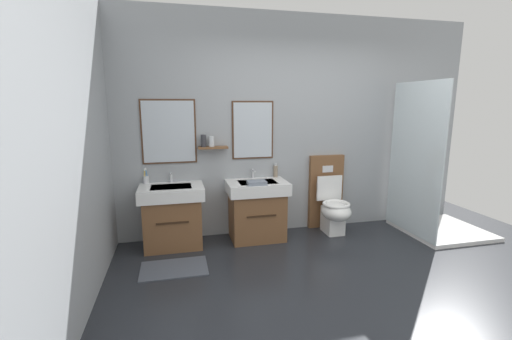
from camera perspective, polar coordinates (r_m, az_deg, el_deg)
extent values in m
cube|color=#23262B|center=(3.40, 17.23, -20.19)|extent=(6.02, 4.97, 0.10)
cube|color=#999EA3|center=(4.58, 6.60, 7.31)|extent=(4.82, 0.12, 2.79)
cube|color=#4C301E|center=(4.25, -14.30, 6.19)|extent=(0.64, 0.02, 0.77)
cube|color=silver|center=(4.24, -14.30, 6.18)|extent=(0.60, 0.01, 0.73)
cube|color=#4C301E|center=(4.35, -0.55, 6.64)|extent=(0.53, 0.02, 0.73)
cube|color=silver|center=(4.34, -0.52, 6.63)|extent=(0.49, 0.01, 0.69)
cube|color=brown|center=(4.22, -7.16, 3.72)|extent=(0.36, 0.14, 0.02)
cylinder|color=#333338|center=(4.20, -8.72, 4.83)|extent=(0.07, 0.07, 0.15)
cylinder|color=silver|center=(4.20, -7.41, 4.71)|extent=(0.07, 0.07, 0.13)
cube|color=#999EA3|center=(2.61, -30.96, 3.10)|extent=(0.12, 3.77, 2.79)
cube|color=#474C56|center=(3.79, -13.45, -15.62)|extent=(0.68, 0.44, 0.01)
cube|color=brown|center=(4.24, -13.65, -8.38)|extent=(0.65, 0.48, 0.60)
cube|color=#342214|center=(3.99, -13.70, -8.56)|extent=(0.36, 0.01, 0.02)
cube|color=white|center=(4.14, -13.88, -3.55)|extent=(0.74, 0.53, 0.14)
cube|color=silver|center=(4.10, -13.92, -2.88)|extent=(0.46, 0.29, 0.03)
cylinder|color=silver|center=(4.32, -13.95, -1.21)|extent=(0.03, 0.03, 0.11)
cylinder|color=silver|center=(4.26, -13.98, -0.74)|extent=(0.02, 0.11, 0.02)
cube|color=brown|center=(4.35, 0.13, -7.57)|extent=(0.65, 0.48, 0.60)
cube|color=#342214|center=(4.10, 0.94, -7.68)|extent=(0.36, 0.01, 0.02)
cube|color=white|center=(4.25, 0.13, -2.84)|extent=(0.74, 0.53, 0.14)
cube|color=silver|center=(4.21, 0.23, -2.19)|extent=(0.46, 0.29, 0.03)
cylinder|color=silver|center=(4.43, -0.52, -0.60)|extent=(0.03, 0.03, 0.11)
cylinder|color=silver|center=(4.37, -0.36, -0.12)|extent=(0.02, 0.11, 0.02)
cube|color=brown|center=(4.81, 11.42, -3.46)|extent=(0.48, 0.10, 1.00)
cube|color=silver|center=(4.70, 11.84, 0.17)|extent=(0.15, 0.01, 0.09)
cube|color=white|center=(4.68, 12.63, -8.15)|extent=(0.22, 0.30, 0.34)
ellipsoid|color=white|center=(4.56, 13.15, -6.68)|extent=(0.37, 0.46, 0.24)
torus|color=white|center=(4.54, 13.20, -5.54)|extent=(0.35, 0.35, 0.04)
cube|color=white|center=(4.69, 12.09, -2.94)|extent=(0.35, 0.03, 0.33)
cylinder|color=silver|center=(4.31, -17.80, -1.56)|extent=(0.07, 0.07, 0.09)
cylinder|color=#2D84DB|center=(4.30, -17.67, -0.88)|extent=(0.03, 0.02, 0.16)
cube|color=white|center=(4.29, -17.87, 0.17)|extent=(0.02, 0.02, 0.03)
cylinder|color=yellow|center=(4.30, -18.08, -0.95)|extent=(0.03, 0.02, 0.15)
cube|color=white|center=(4.29, -18.03, 0.06)|extent=(0.02, 0.02, 0.03)
cylinder|color=gray|center=(4.48, 3.28, -0.22)|extent=(0.06, 0.06, 0.15)
cylinder|color=silver|center=(4.46, 3.29, 0.95)|extent=(0.02, 0.02, 0.04)
cube|color=gray|center=(4.06, 0.14, -2.14)|extent=(0.22, 0.16, 0.04)
cube|color=white|center=(5.26, 28.39, -8.74)|extent=(1.01, 0.97, 0.05)
cube|color=silver|center=(4.72, 24.90, 1.64)|extent=(0.02, 0.97, 1.90)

